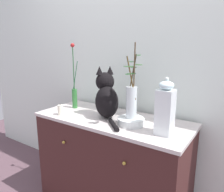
# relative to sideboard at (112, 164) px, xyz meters

# --- Properties ---
(wall_back) EXTENTS (4.40, 0.08, 2.60)m
(wall_back) POSITION_rel_sideboard_xyz_m (0.00, 0.34, 0.89)
(wall_back) COLOR white
(wall_back) RESTS_ON ground_plane
(sideboard) EXTENTS (1.26, 0.55, 0.82)m
(sideboard) POSITION_rel_sideboard_xyz_m (0.00, 0.00, 0.00)
(sideboard) COLOR #3F1F1D
(sideboard) RESTS_ON ground_plane
(cat_sitting) EXTENTS (0.40, 0.37, 0.41)m
(cat_sitting) POSITION_rel_sideboard_xyz_m (-0.05, 0.00, 0.58)
(cat_sitting) COLOR black
(cat_sitting) RESTS_ON sideboard
(vase_slim_green) EXTENTS (0.08, 0.05, 0.59)m
(vase_slim_green) POSITION_rel_sideboard_xyz_m (-0.44, 0.04, 0.56)
(vase_slim_green) COLOR #307535
(vase_slim_green) RESTS_ON sideboard
(bowl_porcelain) EXTENTS (0.20, 0.20, 0.05)m
(bowl_porcelain) POSITION_rel_sideboard_xyz_m (0.20, -0.05, 0.43)
(bowl_porcelain) COLOR white
(bowl_porcelain) RESTS_ON sideboard
(vase_glass_clear) EXTENTS (0.14, 0.20, 0.54)m
(vase_glass_clear) POSITION_rel_sideboard_xyz_m (0.20, -0.05, 0.60)
(vase_glass_clear) COLOR silver
(vase_glass_clear) RESTS_ON bowl_porcelain
(jar_lidded_porcelain) EXTENTS (0.10, 0.10, 0.38)m
(jar_lidded_porcelain) POSITION_rel_sideboard_xyz_m (0.46, -0.08, 0.58)
(jar_lidded_porcelain) COLOR white
(jar_lidded_porcelain) RESTS_ON sideboard
(candle_pillar) EXTENTS (0.04, 0.04, 0.10)m
(candle_pillar) POSITION_rel_sideboard_xyz_m (-0.40, -0.18, 0.45)
(candle_pillar) COLOR #EDE6CE
(candle_pillar) RESTS_ON sideboard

